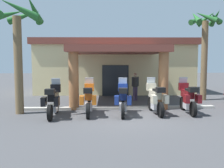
# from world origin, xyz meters

# --- Properties ---
(ground_plane) EXTENTS (80.00, 80.00, 0.00)m
(ground_plane) POSITION_xyz_m (0.00, 0.00, 0.00)
(ground_plane) COLOR #424244
(motel_building) EXTENTS (11.99, 11.16, 3.97)m
(motel_building) POSITION_xyz_m (0.09, 9.40, 2.04)
(motel_building) COLOR beige
(motel_building) RESTS_ON ground_plane
(motorcycle_black) EXTENTS (0.70, 2.21, 1.61)m
(motorcycle_black) POSITION_xyz_m (-3.15, 0.50, 0.70)
(motorcycle_black) COLOR black
(motorcycle_black) RESTS_ON ground_plane
(motorcycle_orange) EXTENTS (0.70, 2.21, 1.61)m
(motorcycle_orange) POSITION_xyz_m (-1.64, 0.80, 0.70)
(motorcycle_orange) COLOR black
(motorcycle_orange) RESTS_ON ground_plane
(motorcycle_blue) EXTENTS (0.74, 2.21, 1.61)m
(motorcycle_blue) POSITION_xyz_m (-0.13, 0.69, 0.70)
(motorcycle_blue) COLOR black
(motorcycle_blue) RESTS_ON ground_plane
(motorcycle_cream) EXTENTS (0.72, 2.21, 1.61)m
(motorcycle_cream) POSITION_xyz_m (1.38, 0.85, 0.70)
(motorcycle_cream) COLOR black
(motorcycle_cream) RESTS_ON ground_plane
(motorcycle_maroon) EXTENTS (0.72, 2.21, 1.61)m
(motorcycle_maroon) POSITION_xyz_m (2.89, 0.90, 0.70)
(motorcycle_maroon) COLOR black
(motorcycle_maroon) RESTS_ON ground_plane
(pedestrian) EXTENTS (0.47, 0.32, 1.67)m
(pedestrian) POSITION_xyz_m (1.05, 4.82, 0.96)
(pedestrian) COLOR #3F334C
(pedestrian) RESTS_ON ground_plane
(palm_tree_near_portico) EXTENTS (1.96, 2.02, 5.50)m
(palm_tree_near_portico) POSITION_xyz_m (5.25, 4.76, 3.89)
(palm_tree_near_portico) COLOR brown
(palm_tree_near_portico) RESTS_ON ground_plane
(palm_tree_roadside) EXTENTS (2.38, 2.48, 5.20)m
(palm_tree_roadside) POSITION_xyz_m (-4.79, 1.29, 3.68)
(palm_tree_roadside) COLOR brown
(palm_tree_roadside) RESTS_ON ground_plane
(curb_strip) EXTENTS (9.55, 0.36, 0.12)m
(curb_strip) POSITION_xyz_m (-0.13, 2.11, 0.06)
(curb_strip) COLOR #ADA89E
(curb_strip) RESTS_ON ground_plane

